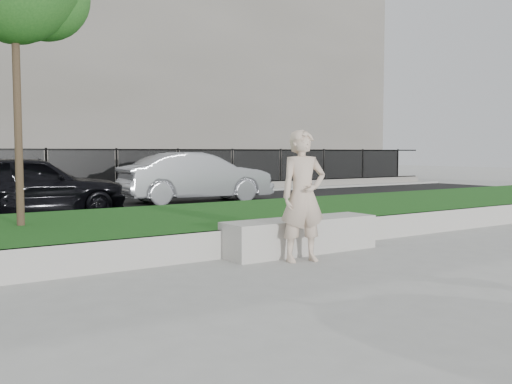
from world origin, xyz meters
TOP-DOWN VIEW (x-y plane):
  - ground at (0.00, 0.00)m, footprint 90.00×90.00m
  - grass_bank at (0.00, 3.00)m, footprint 34.00×4.00m
  - grass_kerb at (0.00, 1.04)m, footprint 34.00×0.08m
  - street at (0.00, 8.50)m, footprint 34.00×7.00m
  - far_pavement at (0.00, 13.00)m, footprint 34.00×3.00m
  - iron_fence at (0.00, 12.00)m, footprint 32.00×0.30m
  - building_facade at (0.00, 20.00)m, footprint 34.00×10.00m
  - stone_bench at (0.27, 0.80)m, footprint 2.49×0.62m
  - man at (-0.14, 0.25)m, footprint 0.73×0.56m
  - book at (0.53, 0.80)m, footprint 0.22×0.17m
  - car_dark at (-2.06, 7.57)m, footprint 4.26×1.99m
  - car_silver at (2.83, 8.88)m, footprint 4.50×1.92m

SIDE VIEW (x-z plane):
  - ground at x=0.00m, z-range 0.00..0.00m
  - street at x=0.00m, z-range 0.00..0.04m
  - far_pavement at x=0.00m, z-range 0.00..0.12m
  - grass_bank at x=0.00m, z-range 0.00..0.40m
  - grass_kerb at x=0.00m, z-range 0.00..0.40m
  - stone_bench at x=0.27m, z-range 0.00..0.51m
  - book at x=0.53m, z-range 0.51..0.53m
  - iron_fence at x=0.00m, z-range -0.21..1.29m
  - car_dark at x=-2.06m, z-range 0.04..1.45m
  - car_silver at x=2.83m, z-range 0.04..1.48m
  - man at x=-0.14m, z-range 0.00..1.79m
  - building_facade at x=0.00m, z-range 0.00..10.00m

